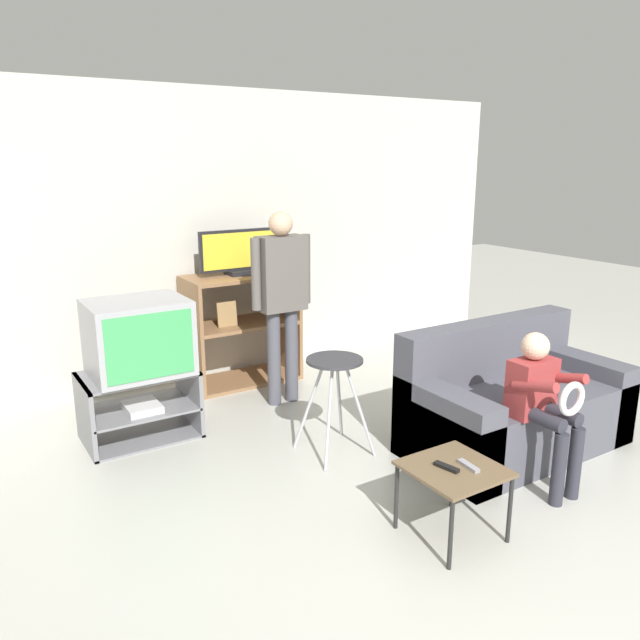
{
  "coord_description": "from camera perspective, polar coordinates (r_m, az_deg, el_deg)",
  "views": [
    {
      "loc": [
        -2.26,
        -1.49,
        2.0
      ],
      "look_at": [
        -0.01,
        2.08,
        0.9
      ],
      "focal_mm": 35.0,
      "sensor_mm": 36.0,
      "label": 1
    }
  ],
  "objects": [
    {
      "name": "snack_table",
      "position": [
        3.5,
        12.13,
        -13.69
      ],
      "size": [
        0.47,
        0.47,
        0.41
      ],
      "color": "brown",
      "rests_on": "ground_plane"
    },
    {
      "name": "ground_plane",
      "position": [
        3.37,
        21.19,
        -23.0
      ],
      "size": [
        18.0,
        18.0,
        0.0
      ],
      "primitive_type": "plane",
      "color": "#B7B7AD"
    },
    {
      "name": "person_seated_child",
      "position": [
        4.04,
        19.7,
        -6.7
      ],
      "size": [
        0.33,
        0.43,
        0.98
      ],
      "color": "#2D2D38",
      "rests_on": "ground_plane"
    },
    {
      "name": "media_shelf",
      "position": [
        5.68,
        -7.18,
        -0.7
      ],
      "size": [
        0.99,
        0.51,
        1.0
      ],
      "color": "#8E6642",
      "rests_on": "ground_plane"
    },
    {
      "name": "person_standing_adult",
      "position": [
        5.05,
        -3.52,
        2.77
      ],
      "size": [
        0.53,
        0.2,
        1.59
      ],
      "color": "#4C4C56",
      "rests_on": "ground_plane"
    },
    {
      "name": "television_flat",
      "position": [
        5.57,
        -7.16,
        6.08
      ],
      "size": [
        0.79,
        0.2,
        0.4
      ],
      "color": "black",
      "rests_on": "media_shelf"
    },
    {
      "name": "couch",
      "position": [
        4.65,
        17.15,
        -7.51
      ],
      "size": [
        1.58,
        0.82,
        0.87
      ],
      "color": "#4C4C56",
      "rests_on": "ground_plane"
    },
    {
      "name": "wall_back",
      "position": [
        5.81,
        -9.17,
        7.51
      ],
      "size": [
        6.4,
        0.06,
        2.6
      ],
      "color": "beige",
      "rests_on": "ground_plane"
    },
    {
      "name": "folding_stool",
      "position": [
        4.25,
        1.33,
        -5.06
      ],
      "size": [
        0.43,
        0.43,
        0.69
      ],
      "color": "#B7B7BC",
      "rests_on": "ground_plane"
    },
    {
      "name": "tv_stand",
      "position": [
        4.78,
        -16.17,
        -7.55
      ],
      "size": [
        0.8,
        0.53,
        0.5
      ],
      "color": "slate",
      "rests_on": "ground_plane"
    },
    {
      "name": "television_main",
      "position": [
        4.61,
        -16.27,
        -1.51
      ],
      "size": [
        0.68,
        0.55,
        0.54
      ],
      "color": "#9E9EA3",
      "rests_on": "tv_stand"
    },
    {
      "name": "remote_control_white",
      "position": [
        3.49,
        13.43,
        -12.84
      ],
      "size": [
        0.05,
        0.15,
        0.02
      ],
      "primitive_type": "cube",
      "rotation": [
        0.0,
        0.0,
        -0.09
      ],
      "color": "gray",
      "rests_on": "snack_table"
    },
    {
      "name": "remote_control_black",
      "position": [
        3.45,
        11.49,
        -13.04
      ],
      "size": [
        0.07,
        0.15,
        0.02
      ],
      "primitive_type": "cube",
      "rotation": [
        0.0,
        0.0,
        0.22
      ],
      "color": "black",
      "rests_on": "snack_table"
    }
  ]
}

